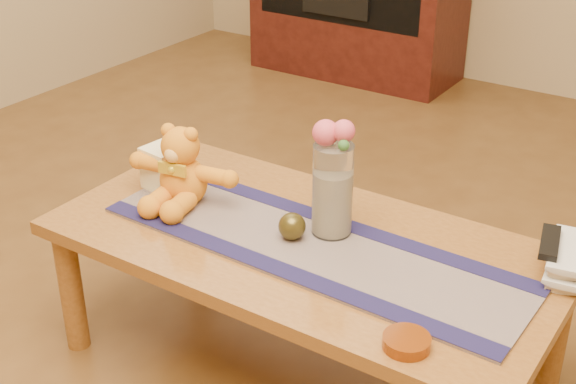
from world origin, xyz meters
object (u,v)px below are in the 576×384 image
Objects in this scene: bronze_ball at (292,226)px; book_bottom at (546,265)px; glass_vase at (333,190)px; amber_dish at (407,342)px; pillar_candle at (165,167)px; tv_remote at (550,242)px; teddy_bear at (183,165)px.

book_bottom is at bearing 21.33° from bronze_ball.
bronze_ball is (-0.07, -0.09, -0.09)m from glass_vase.
glass_vase is at bearing 139.51° from amber_dish.
pillar_candle is 0.82× the size of tv_remote.
book_bottom is at bearing 71.82° from amber_dish.
bronze_ball is 0.34× the size of book_bottom.
teddy_bear is 1.04m from book_bottom.
glass_vase is 0.58m from book_bottom.
bronze_ball is at bearing -128.56° from glass_vase.
bronze_ball is 0.47× the size of tv_remote.
amber_dish is at bearing -121.62° from tv_remote.
teddy_bear is 0.89m from amber_dish.
glass_vase reaches higher than bronze_ball.
tv_remote is at bearing 9.47° from pillar_candle.
teddy_bear reaches higher than tv_remote.
tv_remote reaches higher than amber_dish.
bronze_ball is 0.70× the size of amber_dish.
glass_vase is 0.57m from tv_remote.
amber_dish is (-0.16, -0.48, 0.00)m from book_bottom.
amber_dish is (0.46, -0.24, -0.03)m from bronze_ball.
glass_vase is 1.62× the size of tv_remote.
pillar_candle is 1.00m from amber_dish.
glass_vase is 1.17× the size of book_bottom.
pillar_candle is (-0.10, 0.03, -0.05)m from teddy_bear.
bronze_ball is at bearing 152.22° from amber_dish.
book_bottom is at bearing 15.54° from glass_vase.
bronze_ball is at bearing -172.37° from tv_remote.
pillar_candle is at bearing 152.18° from teddy_bear.
tv_remote is at bearing 14.53° from glass_vase.
amber_dish is (-0.16, -0.47, -0.07)m from tv_remote.
tv_remote is at bearing 71.23° from amber_dish.
glass_vase reaches higher than book_bottom.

